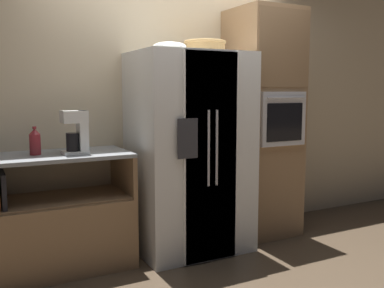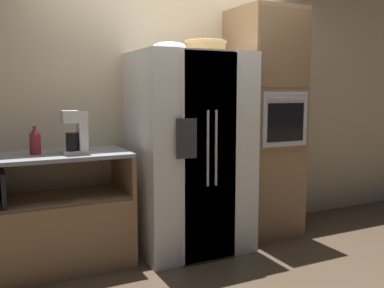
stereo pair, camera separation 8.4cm
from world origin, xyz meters
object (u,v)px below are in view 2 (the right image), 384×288
object	(u,v)px
wall_oven	(264,123)
fruit_bowl	(170,46)
refrigerator	(190,153)
coffee_maker	(77,130)
bottle_tall	(35,141)
wicker_basket	(206,47)

from	to	relation	value
wall_oven	fruit_bowl	distance (m)	1.28
refrigerator	coffee_maker	distance (m)	1.02
fruit_bowl	bottle_tall	distance (m)	1.33
refrigerator	fruit_bowl	distance (m)	0.95
wicker_basket	fruit_bowl	size ratio (longest dim) A/B	1.37
wall_oven	fruit_bowl	world-z (taller)	wall_oven
wall_oven	bottle_tall	world-z (taller)	wall_oven
refrigerator	wall_oven	bearing A→B (deg)	5.17
refrigerator	wicker_basket	world-z (taller)	wicker_basket
wall_oven	wicker_basket	world-z (taller)	wall_oven
bottle_tall	wicker_basket	bearing A→B (deg)	-2.13
fruit_bowl	wicker_basket	bearing A→B (deg)	13.28
refrigerator	bottle_tall	distance (m)	1.31
wicker_basket	wall_oven	bearing A→B (deg)	2.60
refrigerator	fruit_bowl	size ratio (longest dim) A/B	6.35
refrigerator	wicker_basket	bearing A→B (deg)	14.72
fruit_bowl	coffee_maker	size ratio (longest dim) A/B	0.81
fruit_bowl	bottle_tall	xyz separation A→B (m)	(-1.08, 0.15, -0.76)
refrigerator	bottle_tall	xyz separation A→B (m)	(-1.30, 0.10, 0.16)
wall_oven	refrigerator	bearing A→B (deg)	-174.83
wicker_basket	bottle_tall	xyz separation A→B (m)	(-1.47, 0.05, -0.78)
refrigerator	coffee_maker	xyz separation A→B (m)	(-0.99, 0.01, 0.24)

